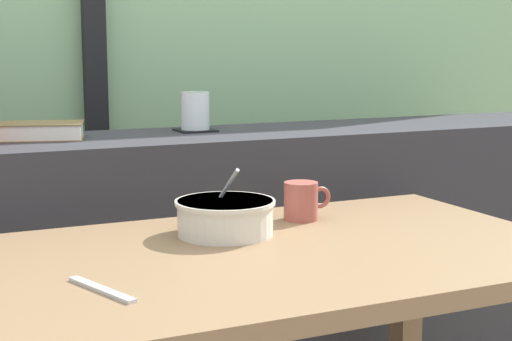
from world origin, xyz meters
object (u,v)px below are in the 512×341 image
at_px(soup_bowl, 225,218).
at_px(ceramic_mug, 302,201).
at_px(coaster_square, 195,130).
at_px(breakfast_table, 279,306).
at_px(closed_book, 40,131).
at_px(fork_utensil, 102,289).
at_px(juice_glass, 195,112).

distance_m(soup_bowl, ceramic_mug, 0.22).
bearing_deg(ceramic_mug, coaster_square, 97.47).
bearing_deg(breakfast_table, soup_bowl, 108.77).
relative_size(closed_book, soup_bowl, 1.15).
height_order(closed_book, fork_utensil, closed_book).
distance_m(fork_utensil, ceramic_mug, 0.62).
relative_size(coaster_square, fork_utensil, 0.59).
bearing_deg(soup_bowl, ceramic_mug, 15.70).
xyz_separation_m(juice_glass, ceramic_mug, (0.07, -0.50, -0.16)).
height_order(closed_book, soup_bowl, closed_book).
relative_size(breakfast_table, juice_glass, 11.11).
height_order(breakfast_table, ceramic_mug, ceramic_mug).
relative_size(breakfast_table, ceramic_mug, 10.08).
relative_size(breakfast_table, soup_bowl, 5.53).
bearing_deg(coaster_square, closed_book, -178.37).
bearing_deg(fork_utensil, closed_book, 67.19).
distance_m(closed_book, ceramic_mug, 0.70).
xyz_separation_m(coaster_square, juice_glass, (-0.00, 0.00, 0.05)).
bearing_deg(breakfast_table, juice_glass, 82.42).
bearing_deg(soup_bowl, breakfast_table, -71.23).
xyz_separation_m(breakfast_table, fork_utensil, (-0.37, -0.12, 0.12)).
distance_m(breakfast_table, ceramic_mug, 0.30).
bearing_deg(soup_bowl, fork_utensil, -140.65).
bearing_deg(ceramic_mug, soup_bowl, -164.30).
bearing_deg(closed_book, juice_glass, 1.63).
bearing_deg(juice_glass, fork_utensil, -119.56).
bearing_deg(juice_glass, soup_bowl, -104.48).
xyz_separation_m(breakfast_table, closed_book, (-0.32, 0.69, 0.29)).
xyz_separation_m(soup_bowl, ceramic_mug, (0.21, 0.06, 0.01)).
xyz_separation_m(coaster_square, ceramic_mug, (0.07, -0.50, -0.11)).
relative_size(coaster_square, closed_book, 0.42).
bearing_deg(coaster_square, fork_utensil, -119.56).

